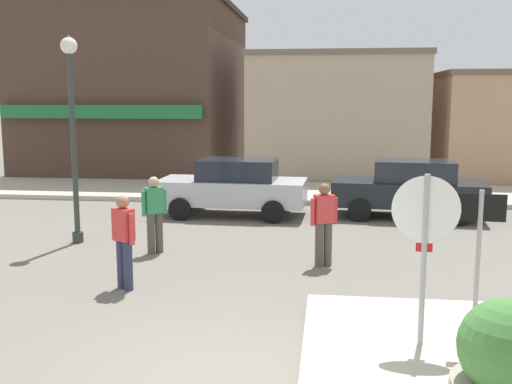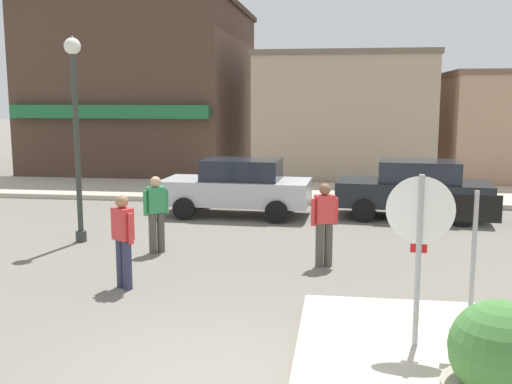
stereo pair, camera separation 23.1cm
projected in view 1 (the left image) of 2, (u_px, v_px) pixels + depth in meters
ground_plane at (225, 384)px, 6.77m from camera, size 160.00×160.00×0.00m
kerb_far at (294, 192)px, 20.06m from camera, size 80.00×4.00×0.15m
stop_sign at (425, 238)px, 7.32m from camera, size 0.82×0.09×2.30m
one_way_sign at (478, 251)px, 7.39m from camera, size 0.60×0.08×2.10m
planter at (507, 363)px, 6.04m from camera, size 1.10×1.10×1.23m
lamp_post at (72, 109)px, 12.97m from camera, size 0.36×0.36×4.54m
parked_car_nearest at (234, 186)px, 16.38m from camera, size 4.06×2.00×1.56m
parked_car_second at (409, 188)px, 16.12m from camera, size 4.14×2.15×1.56m
pedestrian_crossing_near at (154, 212)px, 12.38m from camera, size 0.48×0.41×1.61m
pedestrian_crossing_far at (124, 239)px, 10.02m from camera, size 0.50×0.39×1.61m
pedestrian_kerb_side at (324, 222)px, 11.42m from camera, size 0.54×0.35×1.61m
building_corner_shop at (142, 88)px, 27.14m from camera, size 8.41×10.31×7.31m
building_storefront_left_near at (335, 116)px, 25.02m from camera, size 6.88×6.93×4.95m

